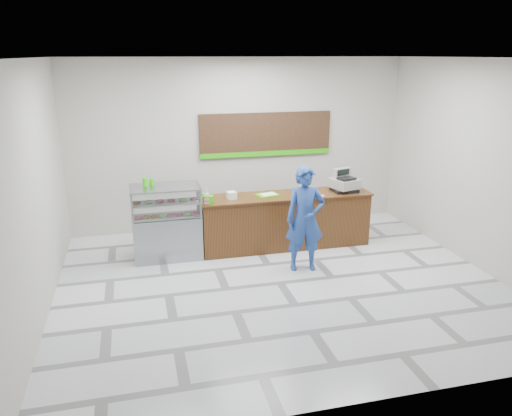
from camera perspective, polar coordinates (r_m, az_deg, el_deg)
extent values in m
plane|color=silver|center=(8.18, 2.77, -8.55)|extent=(7.00, 7.00, 0.00)
plane|color=#B8B3A9|center=(10.43, -1.84, 7.25)|extent=(7.00, 0.00, 7.00)
plane|color=silver|center=(7.37, 3.18, 16.77)|extent=(7.00, 7.00, 0.00)
cube|color=#583114|center=(9.52, 3.32, -1.53)|extent=(3.20, 0.70, 1.00)
cube|color=#583114|center=(9.36, 3.37, 1.45)|extent=(3.26, 0.76, 0.03)
cube|color=gray|center=(9.17, -10.09, -3.18)|extent=(1.20, 0.70, 0.80)
cube|color=white|center=(8.97, -10.30, 0.72)|extent=(1.20, 0.70, 0.50)
cube|color=gray|center=(8.90, -10.39, 2.35)|extent=(1.22, 0.72, 0.03)
cube|color=silver|center=(9.03, -10.22, -0.68)|extent=(1.14, 0.64, 0.02)
cube|color=silver|center=(8.96, -10.30, 0.78)|extent=(1.14, 0.64, 0.02)
torus|color=#F95D93|center=(8.92, -13.39, -0.90)|extent=(0.15, 0.15, 0.05)
torus|color=#B46D2F|center=(8.92, -12.47, -0.83)|extent=(0.15, 0.15, 0.05)
torus|color=#B46D2F|center=(8.92, -11.56, -0.77)|extent=(0.15, 0.15, 0.05)
torus|color=#A5EB8E|center=(8.93, -10.64, -0.70)|extent=(0.15, 0.15, 0.05)
torus|color=#F95D93|center=(8.93, -9.73, -0.63)|extent=(0.15, 0.15, 0.05)
torus|color=#F95D93|center=(8.94, -8.82, -0.57)|extent=(0.15, 0.15, 0.05)
torus|color=#A5EB8E|center=(8.96, -7.91, -0.50)|extent=(0.15, 0.15, 0.05)
torus|color=#F95D93|center=(8.97, -7.01, -0.44)|extent=(0.15, 0.15, 0.05)
torus|color=#B46D2F|center=(8.99, -13.51, 0.85)|extent=(0.15, 0.15, 0.05)
torus|color=#A5EB8E|center=(8.99, -12.24, 0.94)|extent=(0.15, 0.15, 0.05)
torus|color=#F95D93|center=(9.00, -10.97, 1.03)|extent=(0.15, 0.15, 0.05)
torus|color=#F95D93|center=(9.01, -9.70, 1.12)|extent=(0.15, 0.15, 0.05)
torus|color=#A5EB8E|center=(9.02, -8.44, 1.21)|extent=(0.15, 0.15, 0.05)
torus|color=#F95D93|center=(9.04, -7.18, 1.29)|extent=(0.15, 0.15, 0.05)
cube|color=black|center=(10.49, 1.16, 8.42)|extent=(2.80, 0.05, 0.90)
cube|color=#2BBA0C|center=(10.53, 1.19, 6.24)|extent=(2.80, 0.02, 0.10)
cube|color=black|center=(9.72, 10.03, 2.11)|extent=(0.44, 0.44, 0.07)
cube|color=gray|center=(9.69, 10.07, 2.80)|extent=(0.56, 0.58, 0.18)
cube|color=black|center=(9.59, 10.31, 3.32)|extent=(0.36, 0.30, 0.04)
cube|color=gray|center=(9.77, 9.81, 4.00)|extent=(0.39, 0.22, 0.18)
cube|color=black|center=(9.71, 9.96, 4.05)|extent=(0.28, 0.10, 0.11)
cube|color=black|center=(9.41, 6.26, 1.68)|extent=(0.10, 0.17, 0.04)
cube|color=#3FD308|center=(9.29, 1.29, 1.51)|extent=(0.44, 0.36, 0.02)
cube|color=white|center=(9.29, 1.42, 1.59)|extent=(0.31, 0.25, 0.00)
cube|color=white|center=(9.07, -2.80, 1.46)|extent=(0.18, 0.18, 0.13)
cylinder|color=silver|center=(9.06, -5.65, 1.33)|extent=(0.08, 0.08, 0.11)
cube|color=#2BBA0C|center=(8.76, -5.50, 0.92)|extent=(0.20, 0.16, 0.16)
cylinder|color=#F95D93|center=(9.35, 7.40, 1.42)|extent=(0.15, 0.15, 0.00)
cylinder|color=#2BBA0C|center=(8.95, -12.54, 2.91)|extent=(0.10, 0.10, 0.15)
cylinder|color=#2BBA0C|center=(8.98, -11.81, 2.93)|extent=(0.08, 0.08, 0.13)
imported|color=#234493|center=(8.42, 5.62, -1.26)|extent=(0.72, 0.53, 1.80)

